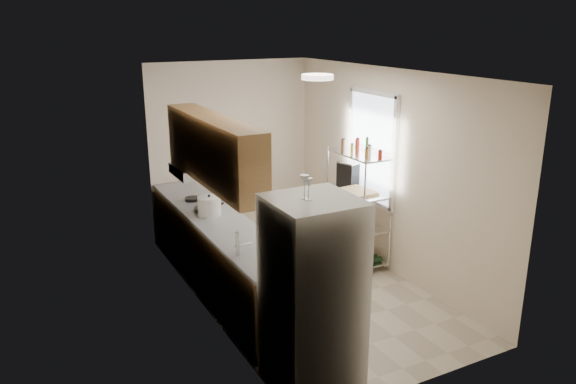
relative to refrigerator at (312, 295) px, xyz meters
The scene contains 16 objects.
room 1.99m from the refrigerator, 63.38° to the left, with size 2.52×4.42×2.62m.
counter_run 2.21m from the refrigerator, 91.28° to the left, with size 0.63×3.51×0.90m.
upper_cabinets 2.07m from the refrigerator, 95.76° to the left, with size 0.33×2.20×0.72m, color #9C7A42.
range_hood 2.69m from the refrigerator, 92.82° to the left, with size 0.50×0.60×0.12m, color #B7BABC.
window 3.03m from the refrigerator, 44.87° to the left, with size 0.06×1.00×1.46m, color white.
bakers_rack 2.77m from the refrigerator, 47.29° to the left, with size 0.45×0.90×1.73m.
ceiling_dome 2.39m from the refrigerator, 58.78° to the left, with size 0.34×0.34×0.06m, color white.
refrigerator is the anchor object (origin of this frame).
wine_glass_a 0.97m from the refrigerator, 166.91° to the right, with size 0.07×0.07×0.19m, color silver, non-canonical shape.
wine_glass_b 0.98m from the refrigerator, 147.05° to the left, with size 0.07×0.07×0.20m, color silver, non-canonical shape.
rice_cooker 2.34m from the refrigerator, 91.94° to the left, with size 0.28×0.28×0.22m, color white.
frying_pan_large 2.50m from the refrigerator, 91.82° to the left, with size 0.27×0.27×0.05m, color black.
frying_pan_small 2.97m from the refrigerator, 91.55° to the left, with size 0.19×0.19×0.04m, color black.
cutting_board 2.67m from the refrigerator, 47.41° to the left, with size 0.36×0.46×0.03m, color tan.
espresso_machine 3.06m from the refrigerator, 50.87° to the left, with size 0.18×0.27×0.31m, color black.
storage_bag 2.99m from the refrigerator, 50.34° to the left, with size 0.11×0.16×0.18m, color #A12913.
Camera 1 is at (-3.08, -5.50, 3.14)m, focal length 35.00 mm.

